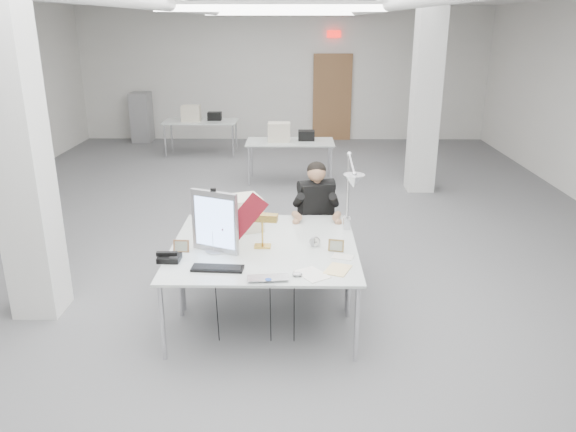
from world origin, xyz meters
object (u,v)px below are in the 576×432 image
(seated_person, at_px, (316,200))
(bankers_lamp, at_px, (262,232))
(desk_main, at_px, (261,265))
(office_chair, at_px, (315,232))
(monitor, at_px, (215,222))
(beige_monitor, at_px, (242,213))
(architect_lamp, at_px, (350,191))
(laptop, at_px, (268,281))
(desk_phone, at_px, (169,258))

(seated_person, bearing_deg, bankers_lamp, -134.83)
(desk_main, xyz_separation_m, bankers_lamp, (-0.01, 0.39, 0.17))
(office_chair, xyz_separation_m, monitor, (-0.99, -1.24, 0.57))
(desk_main, height_order, beige_monitor, beige_monitor)
(office_chair, bearing_deg, desk_main, -127.29)
(desk_main, bearing_deg, office_chair, 70.46)
(seated_person, relative_size, architect_lamp, 1.03)
(laptop, distance_m, bankers_lamp, 0.81)
(desk_phone, bearing_deg, desk_main, -1.98)
(monitor, bearing_deg, seated_person, 74.41)
(desk_main, bearing_deg, monitor, 147.80)
(beige_monitor, relative_size, architect_lamp, 0.38)
(laptop, height_order, bankers_lamp, bankers_lamp)
(laptop, distance_m, architect_lamp, 1.40)
(office_chair, relative_size, desk_phone, 4.81)
(seated_person, height_order, architect_lamp, architect_lamp)
(monitor, xyz_separation_m, beige_monitor, (0.20, 0.61, -0.12))
(monitor, height_order, laptop, monitor)
(laptop, height_order, desk_phone, desk_phone)
(desk_main, xyz_separation_m, monitor, (-0.45, 0.28, 0.31))
(desk_phone, bearing_deg, laptop, -24.00)
(beige_monitor, bearing_deg, desk_main, -95.63)
(bankers_lamp, bearing_deg, laptop, -74.60)
(monitor, height_order, beige_monitor, monitor)
(desk_main, distance_m, seated_person, 1.58)
(seated_person, height_order, monitor, seated_person)
(monitor, relative_size, laptop, 1.71)
(office_chair, relative_size, bankers_lamp, 3.01)
(seated_person, bearing_deg, office_chair, 72.25)
(monitor, distance_m, desk_phone, 0.53)
(beige_monitor, bearing_deg, seated_person, 15.06)
(desk_main, xyz_separation_m, beige_monitor, (-0.25, 0.89, 0.19))
(laptop, xyz_separation_m, bankers_lamp, (-0.09, 0.79, 0.15))
(office_chair, distance_m, seated_person, 0.42)
(bankers_lamp, xyz_separation_m, beige_monitor, (-0.24, 0.50, 0.02))
(desk_phone, xyz_separation_m, architect_lamp, (1.70, 0.62, 0.46))
(seated_person, height_order, laptop, seated_person)
(seated_person, distance_m, beige_monitor, 0.99)
(laptop, bearing_deg, monitor, 121.44)
(desk_phone, xyz_separation_m, beige_monitor, (0.59, 0.84, 0.15))
(monitor, distance_m, beige_monitor, 0.65)
(monitor, xyz_separation_m, laptop, (0.53, -0.68, -0.28))
(monitor, xyz_separation_m, bankers_lamp, (0.44, 0.11, -0.14))
(desk_main, distance_m, office_chair, 1.64)
(bankers_lamp, height_order, beige_monitor, beige_monitor)
(desk_main, xyz_separation_m, seated_person, (0.54, 1.48, 0.16))
(office_chair, bearing_deg, beige_monitor, -159.09)
(seated_person, xyz_separation_m, beige_monitor, (-0.79, -0.58, 0.03))
(bankers_lamp, height_order, desk_phone, bankers_lamp)
(bankers_lamp, distance_m, beige_monitor, 0.55)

